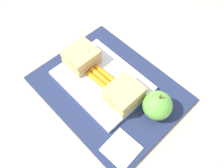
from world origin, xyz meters
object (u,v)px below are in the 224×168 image
object	(u,v)px
paper_napkin	(121,149)
food_tray	(102,81)
carrot_sticks_bundle	(102,77)
apple	(157,105)
sandwich_half_right	(124,94)
sandwich_half_left	(82,57)

from	to	relation	value
paper_napkin	food_tray	bearing A→B (deg)	150.72
food_tray	carrot_sticks_bundle	world-z (taller)	carrot_sticks_bundle
food_tray	paper_napkin	distance (m)	0.18
apple	paper_napkin	size ratio (longest dim) A/B	1.15
apple	paper_napkin	distance (m)	0.13
sandwich_half_right	carrot_sticks_bundle	size ratio (longest dim) A/B	1.02
food_tray	paper_napkin	xyz separation A→B (m)	(0.16, -0.09, -0.00)
food_tray	apple	world-z (taller)	apple
food_tray	carrot_sticks_bundle	xyz separation A→B (m)	(-0.00, 0.00, 0.01)
paper_napkin	carrot_sticks_bundle	bearing A→B (deg)	150.69
sandwich_half_left	carrot_sticks_bundle	distance (m)	0.08
sandwich_half_left	apple	world-z (taller)	apple
paper_napkin	apple	bearing A→B (deg)	93.23
carrot_sticks_bundle	sandwich_half_right	bearing A→B (deg)	-0.46
sandwich_half_right	paper_napkin	size ratio (longest dim) A/B	1.14
food_tray	carrot_sticks_bundle	distance (m)	0.01
carrot_sticks_bundle	apple	xyz separation A→B (m)	(0.15, 0.03, 0.02)
sandwich_half_left	sandwich_half_right	bearing A→B (deg)	0.00
sandwich_half_left	carrot_sticks_bundle	world-z (taller)	sandwich_half_left
sandwich_half_left	sandwich_half_right	world-z (taller)	same
carrot_sticks_bundle	food_tray	bearing A→B (deg)	-34.12
food_tray	apple	bearing A→B (deg)	12.28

